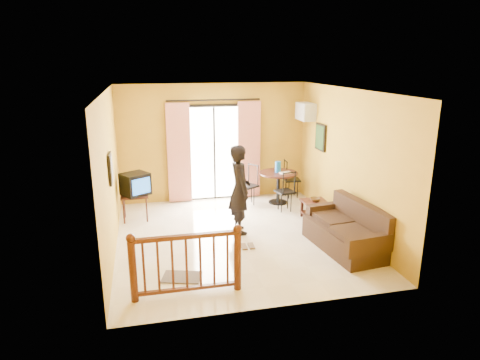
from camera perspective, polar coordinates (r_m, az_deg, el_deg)
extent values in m
plane|color=beige|center=(8.37, -0.49, -7.63)|extent=(5.00, 5.00, 0.00)
plane|color=white|center=(7.70, -0.54, 11.88)|extent=(5.00, 5.00, 0.00)
plane|color=#B78C23|center=(10.32, -3.51, 5.00)|extent=(4.50, 0.00, 4.50)
plane|color=#B78C23|center=(5.61, 5.00, -4.36)|extent=(4.50, 0.00, 4.50)
plane|color=#B78C23|center=(7.77, -16.95, 0.74)|extent=(0.00, 5.00, 5.00)
plane|color=#B78C23|center=(8.67, 14.18, 2.47)|extent=(0.00, 5.00, 5.00)
cube|color=black|center=(10.35, -3.48, 3.63)|extent=(1.34, 0.03, 2.34)
cube|color=white|center=(10.32, -3.45, 3.59)|extent=(1.20, 0.04, 2.20)
cube|color=black|center=(10.30, -3.43, 3.57)|extent=(0.04, 0.02, 2.20)
cube|color=beige|center=(10.16, -8.14, 3.55)|extent=(0.55, 0.08, 2.35)
cube|color=beige|center=(10.43, 1.22, 4.03)|extent=(0.55, 0.08, 2.35)
cylinder|color=black|center=(10.08, -3.52, 10.61)|extent=(2.20, 0.04, 0.04)
cube|color=black|center=(9.34, -13.88, -2.01)|extent=(0.56, 0.47, 0.04)
cylinder|color=black|center=(9.25, -15.24, -4.06)|extent=(0.04, 0.04, 0.55)
cylinder|color=black|center=(9.24, -12.32, -3.88)|extent=(0.04, 0.04, 0.55)
cylinder|color=black|center=(9.61, -15.17, -3.31)|extent=(0.04, 0.04, 0.55)
cylinder|color=black|center=(9.59, -12.36, -3.14)|extent=(0.04, 0.04, 0.55)
cube|color=black|center=(9.26, -13.80, -0.51)|extent=(0.68, 0.66, 0.46)
cube|color=blue|center=(9.07, -13.02, -0.82)|extent=(0.36, 0.23, 0.33)
cube|color=black|center=(7.53, -16.91, 1.47)|extent=(0.04, 0.42, 0.52)
cube|color=#544E48|center=(7.53, -16.72, 1.48)|extent=(0.01, 0.34, 0.44)
cylinder|color=black|center=(10.14, 5.15, 0.91)|extent=(0.91, 0.91, 0.04)
cylinder|color=black|center=(10.24, 5.10, -1.07)|extent=(0.08, 0.08, 0.73)
cylinder|color=black|center=(10.34, 5.06, -2.94)|extent=(0.44, 0.44, 0.03)
cylinder|color=blue|center=(10.12, 5.08, 1.77)|extent=(0.14, 0.14, 0.26)
cube|color=beige|center=(10.08, 6.06, 0.98)|extent=(0.30, 0.21, 0.02)
cube|color=silver|center=(10.23, 8.76, 9.01)|extent=(0.30, 0.60, 0.40)
cube|color=gray|center=(10.18, 7.97, 9.01)|extent=(0.02, 0.56, 0.36)
cube|color=black|center=(9.76, 10.70, 5.63)|extent=(0.04, 0.50, 0.60)
cube|color=black|center=(9.75, 10.56, 5.63)|extent=(0.01, 0.42, 0.52)
cube|color=black|center=(9.11, 10.44, -3.29)|extent=(0.51, 0.92, 0.04)
cube|color=black|center=(9.20, 10.35, -4.86)|extent=(0.47, 0.88, 0.03)
cube|color=black|center=(8.74, 10.18, -5.45)|extent=(0.05, 0.05, 0.39)
cube|color=black|center=(8.91, 12.63, -5.19)|extent=(0.05, 0.05, 0.39)
cube|color=black|center=(9.45, 8.26, -3.72)|extent=(0.05, 0.05, 0.39)
cube|color=black|center=(9.60, 10.55, -3.51)|extent=(0.05, 0.05, 0.39)
imported|color=#4F381B|center=(9.27, 9.94, -2.57)|extent=(0.27, 0.27, 0.07)
cube|color=#311F13|center=(8.03, 13.78, -7.53)|extent=(1.03, 1.76, 0.42)
cube|color=#311F13|center=(8.03, 15.97, -4.85)|extent=(0.38, 1.69, 0.58)
cube|color=#311F13|center=(7.28, 16.77, -8.26)|extent=(0.85, 0.26, 0.31)
cube|color=#311F13|center=(8.63, 11.48, -4.07)|extent=(0.85, 0.26, 0.31)
cube|color=#311F13|center=(7.61, 14.77, -6.94)|extent=(0.65, 0.74, 0.10)
cube|color=#311F13|center=(8.22, 12.43, -5.06)|extent=(0.65, 0.74, 0.10)
imported|color=black|center=(8.33, -0.05, -1.27)|extent=(0.46, 0.67, 1.76)
cylinder|color=#471E0F|center=(6.30, -14.08, -11.79)|extent=(0.11, 0.11, 0.92)
cylinder|color=#471E0F|center=(6.41, -0.33, -10.74)|extent=(0.11, 0.11, 0.92)
sphere|color=#471E0F|center=(6.08, -14.40, -7.52)|extent=(0.13, 0.13, 0.13)
sphere|color=#471E0F|center=(6.20, -0.34, -6.53)|extent=(0.13, 0.13, 0.13)
cube|color=#471E0F|center=(6.11, -7.28, -7.50)|extent=(1.55, 0.08, 0.06)
cube|color=#471E0F|center=(6.48, -7.02, -14.18)|extent=(1.55, 0.06, 0.05)
cube|color=#504640|center=(6.99, -7.77, -12.70)|extent=(0.69, 0.55, 0.02)
cube|color=#4F381B|center=(7.93, 0.52, -8.87)|extent=(0.11, 0.25, 0.03)
cube|color=#4F381B|center=(7.96, 1.51, -8.77)|extent=(0.11, 0.25, 0.03)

